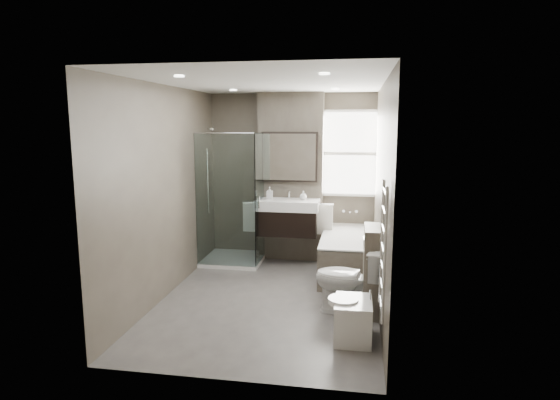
% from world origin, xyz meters
% --- Properties ---
extents(room, '(2.70, 3.90, 2.70)m').
position_xyz_m(room, '(0.00, 0.00, 1.30)').
color(room, '#54504D').
rests_on(room, ground).
extents(vanity_pier, '(1.00, 0.25, 2.60)m').
position_xyz_m(vanity_pier, '(0.00, 1.77, 1.30)').
color(vanity_pier, '#524B41').
rests_on(vanity_pier, ground).
extents(vanity, '(0.95, 0.47, 0.66)m').
position_xyz_m(vanity, '(0.00, 1.43, 0.74)').
color(vanity, black).
rests_on(vanity, vanity_pier).
extents(mirror_cabinet, '(0.86, 0.08, 0.76)m').
position_xyz_m(mirror_cabinet, '(0.00, 1.61, 1.63)').
color(mirror_cabinet, black).
rests_on(mirror_cabinet, vanity_pier).
extents(towel_left, '(0.24, 0.06, 0.44)m').
position_xyz_m(towel_left, '(-0.56, 1.40, 0.72)').
color(towel_left, silver).
rests_on(towel_left, vanity_pier).
extents(towel_right, '(0.24, 0.06, 0.44)m').
position_xyz_m(towel_right, '(0.56, 1.40, 0.72)').
color(towel_right, silver).
rests_on(towel_right, vanity_pier).
extents(shower_enclosure, '(0.90, 0.90, 2.00)m').
position_xyz_m(shower_enclosure, '(-0.75, 1.35, 0.49)').
color(shower_enclosure, white).
rests_on(shower_enclosure, ground).
extents(bathtub, '(0.75, 1.60, 0.57)m').
position_xyz_m(bathtub, '(0.92, 1.10, 0.32)').
color(bathtub, '#524B41').
rests_on(bathtub, ground).
extents(window, '(0.98, 0.06, 1.33)m').
position_xyz_m(window, '(0.90, 1.88, 1.68)').
color(window, white).
rests_on(window, room).
extents(toilet, '(0.85, 0.58, 0.80)m').
position_xyz_m(toilet, '(0.97, -0.30, 0.40)').
color(toilet, white).
rests_on(toilet, ground).
extents(cistern_box, '(0.19, 0.55, 1.00)m').
position_xyz_m(cistern_box, '(1.21, -0.25, 0.50)').
color(cistern_box, '#524B41').
rests_on(cistern_box, ground).
extents(bidet, '(0.43, 0.50, 0.52)m').
position_xyz_m(bidet, '(1.01, -0.95, 0.21)').
color(bidet, white).
rests_on(bidet, ground).
extents(towel_radiator, '(0.03, 0.49, 1.10)m').
position_xyz_m(towel_radiator, '(1.25, -1.60, 1.12)').
color(towel_radiator, silver).
rests_on(towel_radiator, room).
extents(soap_bottle_a, '(0.08, 0.09, 0.19)m').
position_xyz_m(soap_bottle_a, '(-0.28, 1.45, 1.09)').
color(soap_bottle_a, white).
rests_on(soap_bottle_a, vanity).
extents(soap_bottle_b, '(0.11, 0.11, 0.14)m').
position_xyz_m(soap_bottle_b, '(0.23, 1.46, 1.07)').
color(soap_bottle_b, white).
rests_on(soap_bottle_b, vanity).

